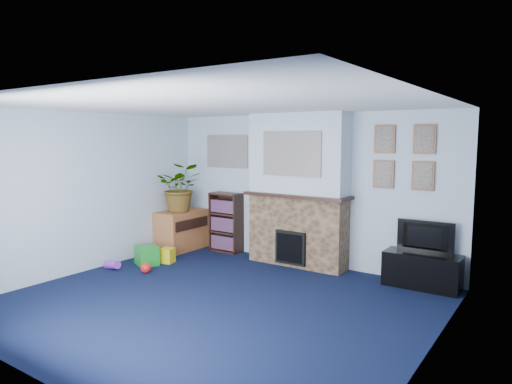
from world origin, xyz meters
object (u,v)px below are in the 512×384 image
Objects in this scene: television at (424,237)px; bookshelf at (226,224)px; sideboard at (181,230)px; tv_stand at (422,271)px.

bookshelf is (-3.42, 0.06, -0.18)m from television.
television reaches higher than sideboard.
bookshelf is 0.85m from sideboard.
tv_stand is 3.44m from bookshelf.
bookshelf reaches higher than sideboard.
television is 0.82× the size of sideboard.
bookshelf is at bearing 25.20° from sideboard.
television is 0.72× the size of bookshelf.
television reaches higher than tv_stand.
sideboard is at bearing -176.17° from tv_stand.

